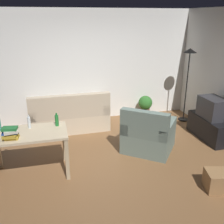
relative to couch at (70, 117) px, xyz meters
The scene contains 13 objects.
ground_plane 1.74m from the couch, 68.27° to the right, with size 5.20×4.40×0.02m, color brown.
wall_rear 1.36m from the couch, 44.07° to the left, with size 5.20×0.10×2.70m, color white.
couch is the anchor object (origin of this frame).
tv_stand 3.15m from the couch, 23.65° to the right, with size 0.44×1.10×0.48m.
tv 3.17m from the couch, 23.63° to the right, with size 0.41×0.60×0.44m.
torchiere_lamp 3.09m from the couch, ahead, with size 0.32×0.32×1.81m.
desk 1.90m from the couch, 115.72° to the right, with size 1.21×0.72×0.76m.
potted_plant 2.04m from the couch, ahead, with size 0.36×0.36×0.57m.
armchair 1.98m from the couch, 46.31° to the right, with size 1.23×1.22×0.92m.
storage_box 3.51m from the couch, 55.42° to the right, with size 0.48×0.34×0.30m, color olive.
bottle_clear 1.79m from the couch, 118.06° to the right, with size 0.05×0.05×0.23m.
bottle_green 1.66m from the couch, 103.01° to the right, with size 0.06×0.06×0.23m.
book_stack 2.21m from the couch, 119.79° to the right, with size 0.25×0.21×0.19m.
Camera 1 is at (-1.13, -4.08, 2.50)m, focal length 41.36 mm.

